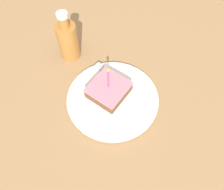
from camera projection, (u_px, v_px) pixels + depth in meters
ground_plane at (114, 104)px, 0.72m from camera, size 2.40×2.40×0.04m
plate at (112, 100)px, 0.69m from camera, size 0.29×0.29×0.02m
cake_slice at (109, 90)px, 0.68m from camera, size 0.11×0.11×0.13m
fork at (111, 74)px, 0.73m from camera, size 0.16×0.03×0.00m
bottle at (68, 40)px, 0.74m from camera, size 0.07×0.07×0.18m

